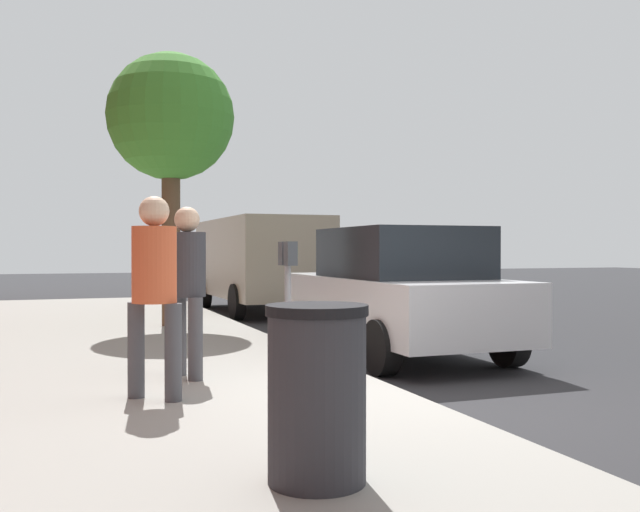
% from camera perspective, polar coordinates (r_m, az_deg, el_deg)
% --- Properties ---
extents(ground_plane, '(80.00, 80.00, 0.00)m').
position_cam_1_polar(ground_plane, '(6.86, 6.66, -11.88)').
color(ground_plane, '#2B2B2D').
rests_on(ground_plane, ground).
extents(sidewalk_slab, '(28.00, 6.00, 0.15)m').
position_cam_1_polar(sidewalk_slab, '(6.13, -19.89, -12.68)').
color(sidewalk_slab, gray).
rests_on(sidewalk_slab, ground_plane).
extents(parking_meter, '(0.36, 0.12, 1.41)m').
position_cam_1_polar(parking_meter, '(7.64, -2.62, -1.78)').
color(parking_meter, gray).
rests_on(parking_meter, sidewalk_slab).
extents(pedestrian_at_meter, '(0.52, 0.38, 1.76)m').
position_cam_1_polar(pedestrian_at_meter, '(7.38, -10.72, -1.68)').
color(pedestrian_at_meter, '#47474C').
rests_on(pedestrian_at_meter, sidewalk_slab).
extents(pedestrian_bystander, '(0.41, 0.44, 1.79)m').
position_cam_1_polar(pedestrian_bystander, '(6.37, -13.28, -1.83)').
color(pedestrian_bystander, '#47474C').
rests_on(pedestrian_bystander, sidewalk_slab).
extents(parked_sedan_near, '(4.40, 1.97, 1.77)m').
position_cam_1_polar(parked_sedan_near, '(9.85, 6.22, -2.84)').
color(parked_sedan_near, silver).
rests_on(parked_sedan_near, ground_plane).
extents(parked_van_far, '(5.21, 2.14, 2.18)m').
position_cam_1_polar(parked_van_far, '(16.62, -4.97, -0.22)').
color(parked_van_far, gray).
rests_on(parked_van_far, ground_plane).
extents(street_tree, '(2.19, 2.19, 4.73)m').
position_cam_1_polar(street_tree, '(12.70, -12.00, 10.71)').
color(street_tree, brown).
rests_on(street_tree, sidewalk_slab).
extents(trash_bin, '(0.59, 0.59, 1.01)m').
position_cam_1_polar(trash_bin, '(4.07, -0.26, -11.03)').
color(trash_bin, '#2D2D33').
rests_on(trash_bin, sidewalk_slab).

